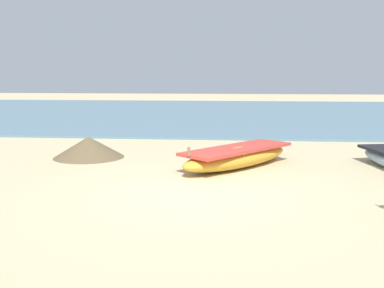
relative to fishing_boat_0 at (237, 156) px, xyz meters
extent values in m
plane|color=#CCB789|center=(-0.84, -2.62, -0.27)|extent=(80.00, 80.00, 0.00)
cube|color=slate|center=(-0.84, 14.40, -0.23)|extent=(60.00, 20.00, 0.08)
ellipsoid|color=gold|center=(0.00, 0.00, -0.02)|extent=(3.08, 3.39, 0.49)
cube|color=#CC3F33|center=(0.00, 0.00, 0.19)|extent=(2.79, 3.05, 0.07)
cube|color=olive|center=(-0.17, -0.21, 0.11)|extent=(0.73, 0.64, 0.04)
cylinder|color=olive|center=(-1.06, -1.26, 0.32)|extent=(0.06, 0.06, 0.20)
cone|color=brown|center=(-4.01, 0.94, 0.02)|extent=(2.67, 2.67, 0.57)
camera|label=1|loc=(-0.10, -11.01, 2.04)|focal=42.87mm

